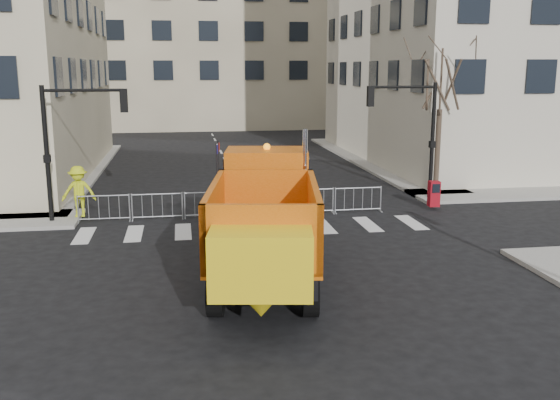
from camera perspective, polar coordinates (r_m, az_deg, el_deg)
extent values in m
plane|color=black|center=(18.72, 0.24, -6.83)|extent=(120.00, 120.00, 0.00)
cube|color=gray|center=(26.81, -2.69, -0.87)|extent=(64.00, 5.00, 0.15)
cube|color=gray|center=(69.79, -6.97, 16.83)|extent=(30.00, 18.00, 24.00)
cylinder|color=black|center=(25.72, -20.53, 3.78)|extent=(0.18, 0.18, 5.40)
cylinder|color=black|center=(29.47, 13.75, 5.15)|extent=(0.18, 0.18, 5.40)
cube|color=black|center=(18.17, -1.31, -3.91)|extent=(3.80, 8.34, 0.50)
cylinder|color=black|center=(21.15, -4.31, -2.91)|extent=(0.58, 1.27, 1.23)
cylinder|color=black|center=(21.10, 2.06, -2.91)|extent=(0.58, 1.27, 1.23)
cylinder|color=black|center=(16.99, -5.40, -6.69)|extent=(0.58, 1.27, 1.23)
cylinder|color=black|center=(16.93, 2.58, -6.71)|extent=(0.58, 1.27, 1.23)
cylinder|color=black|center=(15.63, -5.90, -8.39)|extent=(0.58, 1.27, 1.23)
cylinder|color=black|center=(15.57, 2.82, -8.43)|extent=(0.58, 1.27, 1.23)
cube|color=#C4570A|center=(21.46, -1.11, 0.72)|extent=(2.60, 2.13, 1.12)
cube|color=#C4570A|center=(19.91, -1.20, 1.79)|extent=(2.82, 2.17, 2.01)
cylinder|color=silver|center=(19.03, 2.28, 2.50)|extent=(0.16, 0.16, 2.68)
cube|color=#C4570A|center=(16.36, -1.46, -1.47)|extent=(3.53, 5.29, 1.84)
cube|color=yellow|center=(13.55, -1.77, -5.82)|extent=(2.38, 1.45, 1.45)
cube|color=brown|center=(23.55, -1.01, -1.04)|extent=(3.63, 1.20, 1.25)
imported|color=black|center=(24.69, -3.71, -0.16)|extent=(0.71, 0.57, 1.70)
imported|color=black|center=(24.30, -0.69, -0.05)|extent=(0.95, 0.74, 1.93)
imported|color=black|center=(24.93, -2.17, 0.27)|extent=(1.23, 0.97, 1.95)
imported|color=#C6D519|center=(26.25, -17.93, 0.75)|extent=(1.34, 0.78, 2.06)
cube|color=maroon|center=(27.77, 13.89, 0.56)|extent=(0.47, 0.42, 1.10)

